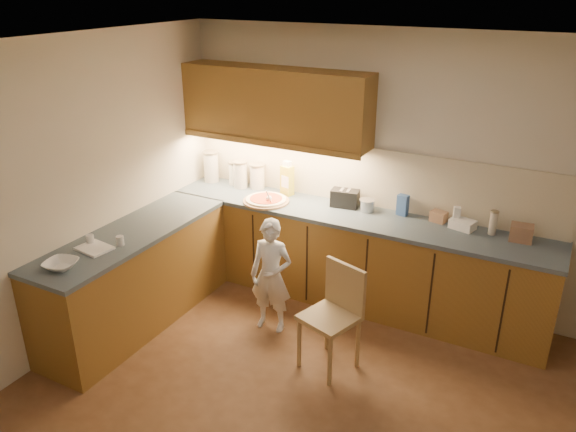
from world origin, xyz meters
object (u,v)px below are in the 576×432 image
at_px(child, 271,276).
at_px(wooden_chair, 335,310).
at_px(toaster, 345,198).
at_px(pizza_on_board, 266,200).
at_px(oil_jug, 287,179).

xyz_separation_m(child, wooden_chair, (0.72, -0.21, -0.02)).
distance_m(child, toaster, 1.10).
height_order(pizza_on_board, wooden_chair, pizza_on_board).
bearing_deg(child, toaster, 66.16).
bearing_deg(wooden_chair, toaster, 128.13).
relative_size(oil_jug, toaster, 1.27).
relative_size(pizza_on_board, child, 0.43).
distance_m(wooden_chair, oil_jug, 1.70).
distance_m(pizza_on_board, child, 0.91).
relative_size(wooden_chair, oil_jug, 2.46).
relative_size(child, oil_jug, 2.96).
distance_m(pizza_on_board, toaster, 0.78).
xyz_separation_m(pizza_on_board, wooden_chair, (1.16, -0.90, -0.43)).
bearing_deg(toaster, wooden_chair, -78.33).
xyz_separation_m(wooden_chair, toaster, (-0.42, 1.16, 0.49)).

